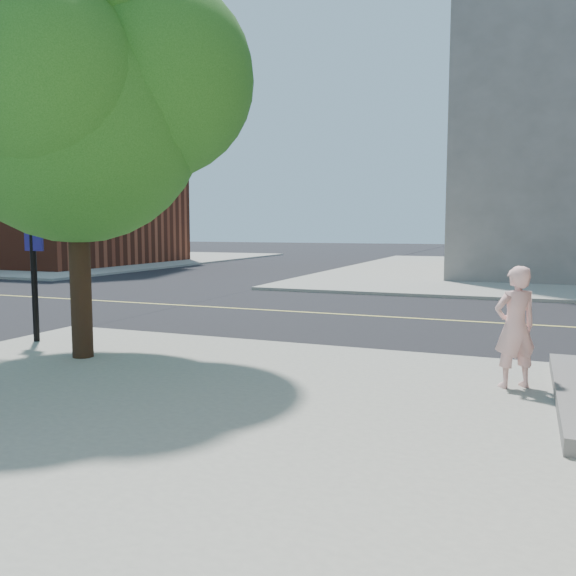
% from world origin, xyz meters
% --- Properties ---
extents(ground, '(140.00, 140.00, 0.00)m').
position_xyz_m(ground, '(0.00, 0.00, 0.00)').
color(ground, black).
rests_on(ground, ground).
extents(road_ew, '(140.00, 9.00, 0.01)m').
position_xyz_m(road_ew, '(0.00, 4.50, 0.01)').
color(road_ew, black).
rests_on(road_ew, ground).
extents(sidewalk_nw, '(26.00, 25.00, 0.12)m').
position_xyz_m(sidewalk_nw, '(-23.00, 21.50, 0.06)').
color(sidewalk_nw, gray).
rests_on(sidewalk_nw, ground).
extents(church, '(15.20, 12.00, 14.40)m').
position_xyz_m(church, '(-20.00, 18.00, 7.18)').
color(church, brown).
rests_on(church, sidewalk_nw).
extents(man_on_phone, '(0.70, 0.64, 1.61)m').
position_xyz_m(man_on_phone, '(7.91, -1.78, 0.93)').
color(man_on_phone, beige).
rests_on(man_on_phone, sidewalk_se).
extents(street_tree, '(5.11, 4.64, 6.78)m').
position_xyz_m(street_tree, '(1.44, -2.38, 4.50)').
color(street_tree, black).
rests_on(street_tree, sidewalk_se).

